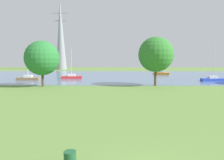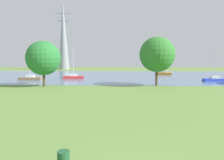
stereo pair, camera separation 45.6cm
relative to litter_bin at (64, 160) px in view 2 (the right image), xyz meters
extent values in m
plane|color=olive|center=(3.56, 20.50, -0.40)|extent=(160.00, 160.00, 0.00)
cylinder|color=#1E512D|center=(0.00, 0.00, 0.00)|extent=(0.56, 0.56, 0.80)
cube|color=slate|center=(3.56, 48.50, -0.39)|extent=(140.00, 40.00, 0.02)
cube|color=blue|center=(22.61, 35.84, -0.08)|extent=(4.84, 1.63, 0.60)
cube|color=white|center=(22.61, 35.84, 0.47)|extent=(1.83, 1.15, 0.50)
cylinder|color=silver|center=(22.61, 35.84, 3.67)|extent=(0.10, 0.10, 6.89)
cube|color=orange|center=(15.53, 53.79, -0.08)|extent=(5.03, 2.74, 0.60)
cube|color=white|center=(15.53, 53.79, 0.47)|extent=(2.03, 1.54, 0.50)
cylinder|color=silver|center=(15.53, 53.79, 2.60)|extent=(0.10, 0.10, 4.77)
cube|color=red|center=(-8.44, 40.83, -0.08)|extent=(4.95, 2.07, 0.60)
cube|color=white|center=(-8.44, 40.83, 0.47)|extent=(1.92, 1.31, 0.50)
cylinder|color=silver|center=(-8.44, 40.83, 3.42)|extent=(0.10, 0.10, 6.40)
cube|color=brown|center=(-17.44, 37.41, -0.08)|extent=(4.90, 1.85, 0.60)
cube|color=white|center=(-17.44, 37.41, 0.47)|extent=(1.88, 1.23, 0.50)
cylinder|color=silver|center=(-17.44, 37.41, 2.74)|extent=(0.10, 0.10, 5.03)
cylinder|color=brown|center=(-10.63, 27.21, 1.02)|extent=(0.44, 0.44, 2.84)
sphere|color=#2A7734|center=(-10.63, 27.21, 4.51)|extent=(5.93, 5.93, 5.93)
cylinder|color=brown|center=(9.13, 28.65, 1.29)|extent=(0.44, 0.44, 3.38)
sphere|color=#31792D|center=(9.13, 28.65, 5.16)|extent=(6.21, 6.21, 6.21)
cone|color=gray|center=(-20.84, 79.74, 14.05)|extent=(4.40, 4.40, 28.90)
cube|color=gray|center=(-20.84, 79.74, 22.72)|extent=(6.40, 0.30, 0.30)
cube|color=gray|center=(-20.84, 79.74, 19.72)|extent=(5.20, 0.30, 0.30)
camera|label=1|loc=(2.06, -9.08, 4.60)|focal=33.98mm
camera|label=2|loc=(2.52, -9.07, 4.60)|focal=33.98mm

